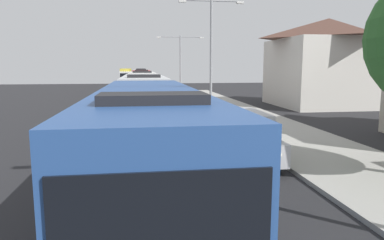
{
  "coord_description": "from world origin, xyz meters",
  "views": [
    {
      "loc": [
        -1.5,
        3.14,
        3.65
      ],
      "look_at": [
        0.53,
        17.04,
        1.51
      ],
      "focal_mm": 33.11,
      "sensor_mm": 36.0,
      "label": 1
    }
  ],
  "objects": [
    {
      "name": "bus_middle",
      "position": [
        -1.3,
        40.05,
        1.69
      ],
      "size": [
        2.58,
        11.41,
        3.21
      ],
      "color": "silver",
      "rests_on": "ground_plane"
    },
    {
      "name": "bus_lead",
      "position": [
        -1.3,
        12.43,
        1.69
      ],
      "size": [
        2.58,
        11.75,
        3.21
      ],
      "color": "#284C8C",
      "rests_on": "ground_plane"
    },
    {
      "name": "bus_rear",
      "position": [
        -1.3,
        66.17,
        1.69
      ],
      "size": [
        2.58,
        10.62,
        3.21
      ],
      "color": "silver",
      "rests_on": "ground_plane"
    },
    {
      "name": "streetlamp_far",
      "position": [
        4.1,
        52.6,
        4.94
      ],
      "size": [
        6.51,
        0.28,
        7.69
      ],
      "color": "gray",
      "rests_on": "sidewalk"
    },
    {
      "name": "streetlamp_mid",
      "position": [
        4.1,
        31.02,
        5.39
      ],
      "size": [
        5.12,
        0.28,
        8.7
      ],
      "color": "gray",
      "rests_on": "sidewalk"
    },
    {
      "name": "box_truck_oncoming",
      "position": [
        -4.6,
        82.87,
        1.7
      ],
      "size": [
        2.35,
        7.26,
        3.15
      ],
      "color": "white",
      "rests_on": "ground_plane"
    },
    {
      "name": "bus_fourth_in_line",
      "position": [
        -1.3,
        53.71,
        1.69
      ],
      "size": [
        2.58,
        10.44,
        3.21
      ],
      "color": "maroon",
      "rests_on": "ground_plane"
    },
    {
      "name": "bus_tail_end",
      "position": [
        -1.3,
        79.18,
        1.69
      ],
      "size": [
        2.58,
        12.07,
        3.21
      ],
      "color": "silver",
      "rests_on": "ground_plane"
    },
    {
      "name": "white_suv",
      "position": [
        2.4,
        16.22,
        1.03
      ],
      "size": [
        1.86,
        4.84,
        1.9
      ],
      "color": "#B7B7BC",
      "rests_on": "ground_plane"
    },
    {
      "name": "bus_second_in_line",
      "position": [
        -1.3,
        26.09,
        1.69
      ],
      "size": [
        2.58,
        12.4,
        3.21
      ],
      "color": "silver",
      "rests_on": "ground_plane"
    },
    {
      "name": "house_distant_gabled",
      "position": [
        15.51,
        33.89,
        4.04
      ],
      "size": [
        9.41,
        9.32,
        7.93
      ],
      "color": "beige",
      "rests_on": "ground_plane"
    }
  ]
}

